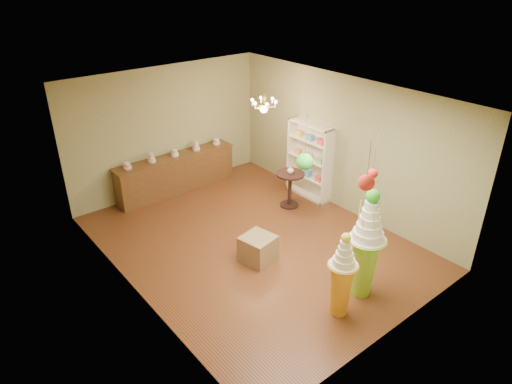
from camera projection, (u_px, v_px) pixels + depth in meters
floor at (253, 242)px, 9.20m from camera, size 6.50×6.50×0.00m
ceiling at (252, 96)px, 7.83m from camera, size 6.50×6.50×0.00m
wall_back at (167, 130)px, 10.77m from camera, size 5.00×0.04×3.00m
wall_front at (400, 252)px, 6.27m from camera, size 5.00×0.04×3.00m
wall_left at (128, 217)px, 7.12m from camera, size 0.04×6.50×3.00m
wall_right at (342, 144)px, 9.92m from camera, size 0.04×6.50×3.00m
pedestal_green at (365, 253)px, 7.45m from camera, size 0.72×0.72×1.97m
pedestal_orange at (341, 282)px, 7.10m from camera, size 0.58×0.58×1.50m
burlap_riser at (258, 249)px, 8.55m from camera, size 0.66×0.66×0.51m
sideboard at (176, 173)px, 11.04m from camera, size 3.04×0.54×1.16m
shelving_unit at (309, 160)px, 10.65m from camera, size 0.33×1.20×1.80m
round_table at (290, 185)px, 10.33m from camera, size 0.79×0.79×0.83m
vase at (291, 170)px, 10.16m from camera, size 0.17×0.17×0.17m
pom_red_left at (366, 183)px, 6.15m from camera, size 0.23×0.23×0.71m
pom_green_mid at (305, 161)px, 7.29m from camera, size 0.27×0.27×0.93m
pom_red_right at (373, 173)px, 6.69m from camera, size 0.15×0.15×0.79m
chandelier at (264, 106)px, 9.70m from camera, size 0.64×0.64×0.85m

